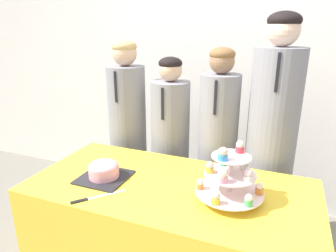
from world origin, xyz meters
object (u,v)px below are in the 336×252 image
object	(u,v)px
cake_knife	(89,199)
student_3	(270,151)
student_0	(128,141)
student_2	(217,157)
student_1	(170,155)
round_cake	(104,170)
cupcake_stand	(230,176)

from	to	relation	value
cake_knife	student_3	world-z (taller)	student_3
cake_knife	student_0	bearing A→B (deg)	58.43
cake_knife	student_2	bearing A→B (deg)	14.48
student_1	student_3	distance (m)	0.72
student_2	student_3	xyz separation A→B (m)	(0.35, 0.00, 0.10)
student_0	student_2	bearing A→B (deg)	-0.00
round_cake	cupcake_stand	world-z (taller)	cupcake_stand
student_0	student_1	size ratio (longest dim) A/B	1.08
cake_knife	student_1	size ratio (longest dim) A/B	0.16
cake_knife	student_1	distance (m)	0.89
cake_knife	round_cake	bearing A→B (deg)	55.61
student_2	cake_knife	bearing A→B (deg)	-117.00
student_0	student_2	distance (m)	0.72
student_1	student_2	xyz separation A→B (m)	(0.36, 0.00, 0.04)
round_cake	student_3	distance (m)	1.08
student_0	cake_knife	bearing A→B (deg)	-73.05
student_2	student_3	bearing A→B (deg)	0.00
student_3	cupcake_stand	bearing A→B (deg)	-103.45
cake_knife	cupcake_stand	bearing A→B (deg)	-27.11
student_0	student_1	distance (m)	0.36
cupcake_stand	student_1	world-z (taller)	student_1
cupcake_stand	student_2	size ratio (longest dim) A/B	0.23
cake_knife	student_3	xyz separation A→B (m)	(0.80, 0.88, 0.04)
student_0	student_1	world-z (taller)	student_0
cupcake_stand	student_2	world-z (taller)	student_2
student_1	student_2	distance (m)	0.36
cupcake_stand	student_2	bearing A→B (deg)	107.85
round_cake	student_2	xyz separation A→B (m)	(0.50, 0.66, -0.11)
cake_knife	student_1	bearing A→B (deg)	35.61
round_cake	student_3	world-z (taller)	student_3
round_cake	student_2	distance (m)	0.84
student_1	student_0	bearing A→B (deg)	180.00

